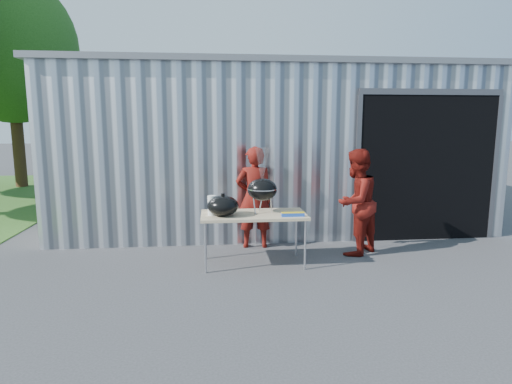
{
  "coord_description": "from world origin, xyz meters",
  "views": [
    {
      "loc": [
        -0.39,
        -5.31,
        2.03
      ],
      "look_at": [
        0.23,
        0.74,
        1.05
      ],
      "focal_mm": 30.0,
      "sensor_mm": 36.0,
      "label": 1
    }
  ],
  "objects": [
    {
      "name": "paper_towels",
      "position": [
        -0.4,
        0.61,
        0.89
      ],
      "size": [
        0.12,
        0.12,
        0.28
      ],
      "primitive_type": "cylinder",
      "color": "white",
      "rests_on": "folding_table"
    },
    {
      "name": "person_bystander",
      "position": [
        1.81,
        1.0,
        0.82
      ],
      "size": [
        1.01,
        0.99,
        1.65
      ],
      "primitive_type": "imported",
      "rotation": [
        0.0,
        0.0,
        3.84
      ],
      "color": "#61120C",
      "rests_on": "ground"
    },
    {
      "name": "kettle_grill",
      "position": [
        0.32,
        0.73,
        1.17
      ],
      "size": [
        0.44,
        0.44,
        0.94
      ],
      "color": "black",
      "rests_on": "folding_table"
    },
    {
      "name": "grill_lid",
      "position": [
        -0.25,
        0.56,
        0.89
      ],
      "size": [
        0.44,
        0.44,
        0.32
      ],
      "color": "black",
      "rests_on": "folding_table"
    },
    {
      "name": "white_tub",
      "position": [
        -0.36,
        0.82,
        0.8
      ],
      "size": [
        0.2,
        0.15,
        0.1
      ],
      "primitive_type": "cube",
      "color": "white",
      "rests_on": "folding_table"
    },
    {
      "name": "ground",
      "position": [
        0.0,
        0.0,
        0.0
      ],
      "size": [
        80.0,
        80.0,
        0.0
      ],
      "primitive_type": "plane",
      "color": "#38383A"
    },
    {
      "name": "person_cook",
      "position": [
        0.28,
        1.53,
        0.83
      ],
      "size": [
        0.62,
        0.42,
        1.66
      ],
      "primitive_type": "imported",
      "rotation": [
        0.0,
        0.0,
        3.11
      ],
      "color": "#61120C",
      "rests_on": "ground"
    },
    {
      "name": "building",
      "position": [
        0.92,
        4.59,
        1.54
      ],
      "size": [
        8.2,
        6.2,
        3.1
      ],
      "color": "silver",
      "rests_on": "ground"
    },
    {
      "name": "foil_box",
      "position": [
        0.71,
        0.41,
        0.78
      ],
      "size": [
        0.32,
        0.06,
        0.06
      ],
      "color": "blue",
      "rests_on": "folding_table"
    },
    {
      "name": "folding_table",
      "position": [
        0.19,
        0.66,
        0.71
      ],
      "size": [
        1.5,
        0.75,
        0.75
      ],
      "color": "tan",
      "rests_on": "ground"
    },
    {
      "name": "tree_far",
      "position": [
        -6.5,
        9.0,
        4.29
      ],
      "size": [
        3.98,
        3.98,
        6.59
      ],
      "color": "#442D19",
      "rests_on": "ground"
    }
  ]
}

